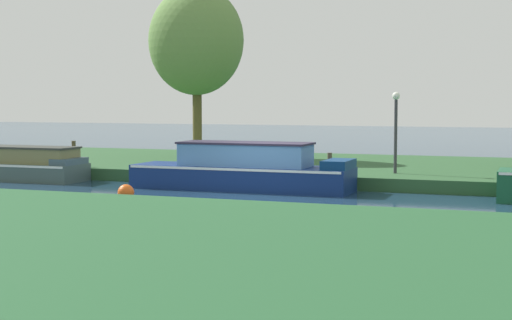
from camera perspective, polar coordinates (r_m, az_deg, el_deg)
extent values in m
plane|color=navy|center=(22.09, -0.11, -2.58)|extent=(120.00, 120.00, 0.00)
cube|color=#2A512C|center=(28.69, 4.79, -0.59)|extent=(72.00, 10.00, 0.40)
cube|color=#22512C|center=(14.07, -13.12, -5.85)|extent=(72.00, 10.00, 0.40)
cube|color=navy|center=(23.47, -1.07, -1.29)|extent=(6.68, 1.69, 0.71)
cube|color=white|center=(23.44, -1.07, -0.52)|extent=(6.55, 1.72, 0.07)
cube|color=#5485BE|center=(23.37, -0.79, 0.36)|extent=(3.89, 1.29, 0.65)
cube|color=#292337|center=(23.35, -0.79, 1.24)|extent=(3.99, 1.35, 0.06)
cube|color=navy|center=(22.51, 6.01, -0.31)|extent=(0.72, 1.42, 0.26)
cube|color=#405550|center=(27.53, -17.12, -0.79)|extent=(4.96, 1.56, 0.58)
cube|color=white|center=(27.51, -17.14, -0.27)|extent=(4.86, 1.59, 0.07)
cube|color=olive|center=(27.20, -16.34, 0.31)|extent=(3.45, 1.18, 0.50)
cube|color=#32342F|center=(27.18, -16.36, 0.90)|extent=(3.55, 1.25, 0.06)
cube|color=#3E5561|center=(26.24, -13.41, -0.09)|extent=(0.66, 1.31, 0.21)
cylinder|color=brown|center=(31.87, -4.29, 3.37)|extent=(0.37, 0.37, 3.46)
ellipsoid|color=#638844|center=(31.87, -4.39, 8.64)|extent=(3.93, 3.25, 4.36)
cylinder|color=#333338|center=(24.71, 10.10, 1.68)|extent=(0.10, 0.10, 2.28)
sphere|color=white|center=(24.69, 10.14, 4.61)|extent=(0.24, 0.24, 0.24)
cylinder|color=#47412F|center=(23.91, 5.36, -0.28)|extent=(0.14, 0.14, 0.68)
cylinder|color=#48402A|center=(27.67, -13.08, 0.46)|extent=(0.14, 0.14, 0.88)
sphere|color=#E55919|center=(21.16, -9.42, -2.34)|extent=(0.44, 0.44, 0.44)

